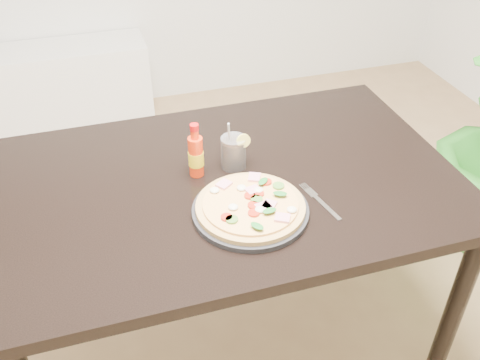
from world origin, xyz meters
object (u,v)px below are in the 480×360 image
object	(u,v)px
dining_table	(229,200)
fork	(319,200)
cola_cup	(234,153)
plate	(250,211)
pizza	(251,205)
hot_sauce_bottle	(196,155)
media_console	(30,91)

from	to	relation	value
dining_table	fork	bearing A→B (deg)	-39.68
dining_table	cola_cup	xyz separation A→B (m)	(0.03, 0.06, 0.13)
plate	fork	xyz separation A→B (m)	(0.21, -0.01, -0.01)
pizza	hot_sauce_bottle	distance (m)	0.25
cola_cup	fork	size ratio (longest dim) A/B	0.92
dining_table	hot_sauce_bottle	bearing A→B (deg)	149.40
dining_table	media_console	bearing A→B (deg)	111.05
dining_table	fork	world-z (taller)	fork
plate	hot_sauce_bottle	world-z (taller)	hot_sauce_bottle
media_console	dining_table	bearing A→B (deg)	-68.95
cola_cup	fork	xyz separation A→B (m)	(0.19, -0.24, -0.05)
hot_sauce_bottle	media_console	bearing A→B (deg)	109.15
fork	media_console	distance (m)	2.27
cola_cup	dining_table	bearing A→B (deg)	-119.92
pizza	media_console	world-z (taller)	pizza
dining_table	plate	world-z (taller)	plate
hot_sauce_bottle	dining_table	bearing A→B (deg)	-30.60
pizza	hot_sauce_bottle	size ratio (longest dim) A/B	1.73
media_console	cola_cup	bearing A→B (deg)	-67.35
fork	media_console	bearing A→B (deg)	102.97
pizza	fork	bearing A→B (deg)	-2.50
hot_sauce_bottle	fork	xyz separation A→B (m)	(0.31, -0.23, -0.07)
pizza	media_console	xyz separation A→B (m)	(-0.72, 2.01, -0.53)
pizza	media_console	distance (m)	2.20
plate	media_console	size ratio (longest dim) A/B	0.23
cola_cup	plate	bearing A→B (deg)	-95.03
plate	cola_cup	xyz separation A→B (m)	(0.02, 0.23, 0.04)
hot_sauce_bottle	cola_cup	xyz separation A→B (m)	(0.12, 0.01, -0.02)
dining_table	cola_cup	world-z (taller)	cola_cup
pizza	dining_table	bearing A→B (deg)	95.02
cola_cup	fork	bearing A→B (deg)	-52.58
dining_table	media_console	size ratio (longest dim) A/B	1.00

